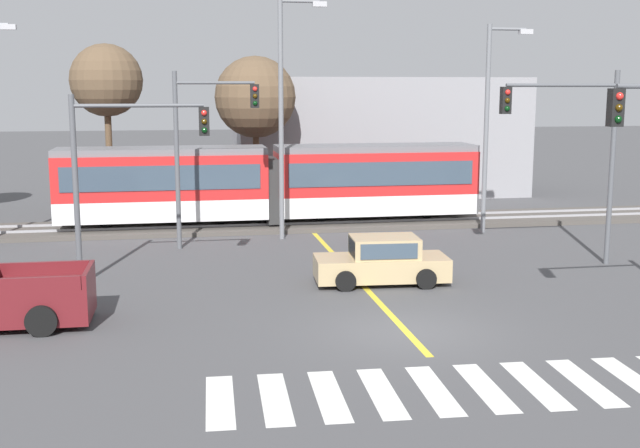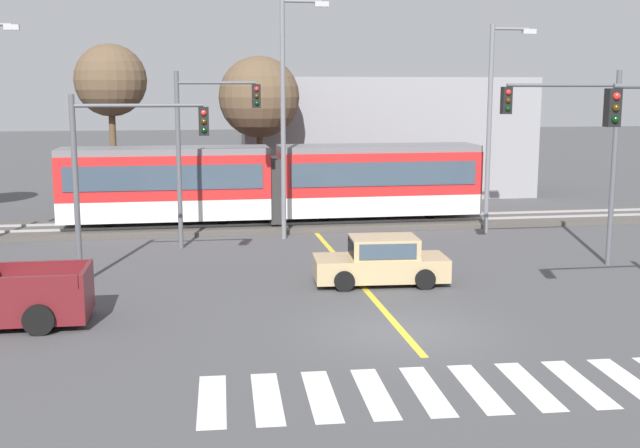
{
  "view_description": "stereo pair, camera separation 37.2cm",
  "coord_description": "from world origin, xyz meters",
  "px_view_note": "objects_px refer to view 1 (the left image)",
  "views": [
    {
      "loc": [
        -5.6,
        -19.1,
        6.19
      ],
      "look_at": [
        -0.96,
        7.28,
        1.6
      ],
      "focal_mm": 45.0,
      "sensor_mm": 36.0,
      "label": 1
    },
    {
      "loc": [
        -5.24,
        -19.16,
        6.19
      ],
      "look_at": [
        -0.96,
        7.28,
        1.6
      ],
      "focal_mm": 45.0,
      "sensor_mm": 36.0,
      "label": 2
    }
  ],
  "objects_px": {
    "sedan_crossing": "(382,262)",
    "traffic_light_far_left": "(203,134)",
    "traffic_light_mid_right": "(577,139)",
    "street_lamp_centre": "(285,106)",
    "bare_tree_east": "(255,97)",
    "light_rail_tram": "(271,181)",
    "street_lamp_east": "(490,117)",
    "bare_tree_west": "(106,81)",
    "traffic_light_mid_left": "(123,157)"
  },
  "relations": [
    {
      "from": "sedan_crossing",
      "to": "traffic_light_far_left",
      "type": "xyz_separation_m",
      "value": [
        -5.34,
        6.8,
        3.71
      ]
    },
    {
      "from": "traffic_light_mid_right",
      "to": "traffic_light_far_left",
      "type": "distance_m",
      "value": 13.65
    },
    {
      "from": "traffic_light_mid_right",
      "to": "street_lamp_centre",
      "type": "height_order",
      "value": "street_lamp_centre"
    },
    {
      "from": "bare_tree_east",
      "to": "light_rail_tram",
      "type": "bearing_deg",
      "value": -88.21
    },
    {
      "from": "sedan_crossing",
      "to": "traffic_light_mid_right",
      "type": "relative_size",
      "value": 0.64
    },
    {
      "from": "street_lamp_east",
      "to": "sedan_crossing",
      "type": "bearing_deg",
      "value": -129.63
    },
    {
      "from": "light_rail_tram",
      "to": "bare_tree_west",
      "type": "xyz_separation_m",
      "value": [
        -7.31,
        4.53,
        4.4
      ]
    },
    {
      "from": "sedan_crossing",
      "to": "bare_tree_east",
      "type": "distance_m",
      "value": 17.17
    },
    {
      "from": "traffic_light_mid_left",
      "to": "street_lamp_east",
      "type": "relative_size",
      "value": 0.68
    },
    {
      "from": "traffic_light_mid_left",
      "to": "bare_tree_east",
      "type": "bearing_deg",
      "value": 69.35
    },
    {
      "from": "traffic_light_mid_right",
      "to": "traffic_light_far_left",
      "type": "bearing_deg",
      "value": 156.69
    },
    {
      "from": "street_lamp_east",
      "to": "bare_tree_west",
      "type": "relative_size",
      "value": 1.07
    },
    {
      "from": "traffic_light_mid_left",
      "to": "bare_tree_east",
      "type": "xyz_separation_m",
      "value": [
        5.57,
        14.79,
        1.65
      ]
    },
    {
      "from": "street_lamp_centre",
      "to": "light_rail_tram",
      "type": "bearing_deg",
      "value": 94.75
    },
    {
      "from": "street_lamp_centre",
      "to": "traffic_light_mid_right",
      "type": "bearing_deg",
      "value": -36.17
    },
    {
      "from": "sedan_crossing",
      "to": "light_rail_tram",
      "type": "bearing_deg",
      "value": 101.48
    },
    {
      "from": "traffic_light_mid_left",
      "to": "bare_tree_west",
      "type": "xyz_separation_m",
      "value": [
        -1.58,
        14.16,
        2.43
      ]
    },
    {
      "from": "traffic_light_mid_left",
      "to": "street_lamp_centre",
      "type": "distance_m",
      "value": 9.06
    },
    {
      "from": "sedan_crossing",
      "to": "street_lamp_east",
      "type": "distance_m",
      "value": 11.4
    },
    {
      "from": "traffic_light_mid_right",
      "to": "street_lamp_east",
      "type": "bearing_deg",
      "value": 93.84
    },
    {
      "from": "light_rail_tram",
      "to": "bare_tree_east",
      "type": "relative_size",
      "value": 2.4
    },
    {
      "from": "light_rail_tram",
      "to": "bare_tree_west",
      "type": "bearing_deg",
      "value": 148.2
    },
    {
      "from": "light_rail_tram",
      "to": "street_lamp_centre",
      "type": "bearing_deg",
      "value": -85.25
    },
    {
      "from": "traffic_light_mid_left",
      "to": "bare_tree_east",
      "type": "distance_m",
      "value": 15.89
    },
    {
      "from": "bare_tree_west",
      "to": "bare_tree_east",
      "type": "relative_size",
      "value": 1.07
    },
    {
      "from": "light_rail_tram",
      "to": "traffic_light_far_left",
      "type": "distance_m",
      "value": 5.79
    },
    {
      "from": "street_lamp_centre",
      "to": "bare_tree_east",
      "type": "distance_m",
      "value": 8.14
    },
    {
      "from": "light_rail_tram",
      "to": "sedan_crossing",
      "type": "height_order",
      "value": "light_rail_tram"
    },
    {
      "from": "traffic_light_far_left",
      "to": "street_lamp_centre",
      "type": "xyz_separation_m",
      "value": [
        3.33,
        1.33,
        1.01
      ]
    },
    {
      "from": "sedan_crossing",
      "to": "street_lamp_centre",
      "type": "distance_m",
      "value": 9.61
    },
    {
      "from": "street_lamp_east",
      "to": "bare_tree_east",
      "type": "height_order",
      "value": "street_lamp_east"
    },
    {
      "from": "light_rail_tram",
      "to": "traffic_light_far_left",
      "type": "bearing_deg",
      "value": -125.68
    },
    {
      "from": "traffic_light_mid_right",
      "to": "traffic_light_mid_left",
      "type": "distance_m",
      "value": 15.2
    },
    {
      "from": "traffic_light_mid_right",
      "to": "traffic_light_mid_left",
      "type": "xyz_separation_m",
      "value": [
        -15.19,
        0.07,
        -0.42
      ]
    },
    {
      "from": "street_lamp_centre",
      "to": "bare_tree_east",
      "type": "xyz_separation_m",
      "value": [
        -0.41,
        8.12,
        0.25
      ]
    },
    {
      "from": "street_lamp_centre",
      "to": "street_lamp_east",
      "type": "height_order",
      "value": "street_lamp_centre"
    },
    {
      "from": "street_lamp_centre",
      "to": "street_lamp_east",
      "type": "bearing_deg",
      "value": 0.12
    },
    {
      "from": "sedan_crossing",
      "to": "bare_tree_east",
      "type": "height_order",
      "value": "bare_tree_east"
    },
    {
      "from": "traffic_light_far_left",
      "to": "bare_tree_east",
      "type": "relative_size",
      "value": 0.88
    },
    {
      "from": "traffic_light_mid_right",
      "to": "street_lamp_centre",
      "type": "xyz_separation_m",
      "value": [
        -9.21,
        6.73,
        0.98
      ]
    },
    {
      "from": "street_lamp_east",
      "to": "bare_tree_west",
      "type": "bearing_deg",
      "value": 155.36
    },
    {
      "from": "light_rail_tram",
      "to": "traffic_light_mid_left",
      "type": "bearing_deg",
      "value": -120.77
    },
    {
      "from": "traffic_light_mid_right",
      "to": "bare_tree_west",
      "type": "height_order",
      "value": "bare_tree_west"
    },
    {
      "from": "sedan_crossing",
      "to": "traffic_light_far_left",
      "type": "distance_m",
      "value": 9.41
    },
    {
      "from": "bare_tree_west",
      "to": "traffic_light_mid_right",
      "type": "bearing_deg",
      "value": -40.33
    },
    {
      "from": "bare_tree_west",
      "to": "street_lamp_east",
      "type": "bearing_deg",
      "value": -24.64
    },
    {
      "from": "traffic_light_mid_right",
      "to": "bare_tree_east",
      "type": "bearing_deg",
      "value": 122.92
    },
    {
      "from": "bare_tree_west",
      "to": "street_lamp_centre",
      "type": "bearing_deg",
      "value": -44.79
    },
    {
      "from": "sedan_crossing",
      "to": "traffic_light_mid_right",
      "type": "xyz_separation_m",
      "value": [
        7.2,
        1.4,
        3.74
      ]
    },
    {
      "from": "light_rail_tram",
      "to": "traffic_light_mid_right",
      "type": "height_order",
      "value": "traffic_light_mid_right"
    }
  ]
}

